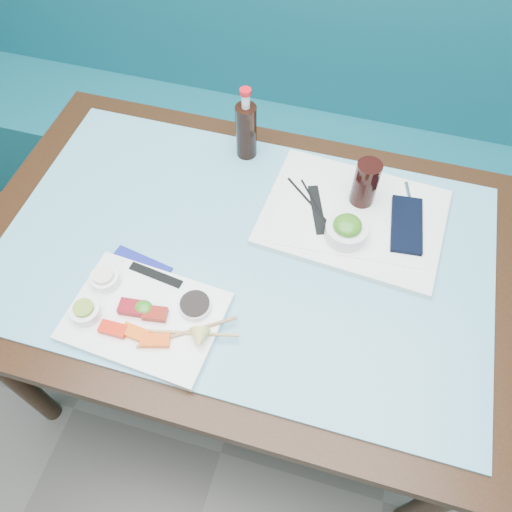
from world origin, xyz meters
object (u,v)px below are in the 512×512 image
(booth_bench, at_px, (305,138))
(cola_glass, at_px, (365,183))
(sashimi_plate, at_px, (145,317))
(serving_tray, at_px, (353,217))
(cola_bottle_body, at_px, (246,131))
(seaweed_bowl, at_px, (346,232))
(dining_table, at_px, (245,268))
(blue_napkin, at_px, (129,281))

(booth_bench, height_order, cola_glass, booth_bench)
(sashimi_plate, relative_size, serving_tray, 0.75)
(cola_glass, relative_size, cola_bottle_body, 0.80)
(seaweed_bowl, xyz_separation_m, cola_glass, (0.02, 0.13, 0.04))
(dining_table, distance_m, blue_napkin, 0.31)
(cola_bottle_body, height_order, blue_napkin, cola_bottle_body)
(blue_napkin, bearing_deg, seaweed_bowl, 28.62)
(seaweed_bowl, bearing_deg, booth_bench, 107.53)
(seaweed_bowl, distance_m, cola_glass, 0.14)
(dining_table, distance_m, serving_tray, 0.31)
(dining_table, relative_size, serving_tray, 3.06)
(serving_tray, relative_size, blue_napkin, 2.97)
(booth_bench, bearing_deg, cola_bottle_body, -99.87)
(dining_table, height_order, cola_glass, cola_glass)
(serving_tray, bearing_deg, cola_glass, 84.12)
(seaweed_bowl, bearing_deg, cola_glass, 81.25)
(seaweed_bowl, bearing_deg, blue_napkin, -151.38)
(dining_table, distance_m, cola_glass, 0.38)
(booth_bench, bearing_deg, sashimi_plate, -98.55)
(serving_tray, height_order, seaweed_bowl, seaweed_bowl)
(cola_glass, bearing_deg, sashimi_plate, -131.66)
(dining_table, xyz_separation_m, seaweed_bowl, (0.24, 0.09, 0.13))
(sashimi_plate, relative_size, cola_glass, 2.60)
(cola_bottle_body, bearing_deg, sashimi_plate, -97.36)
(serving_tray, xyz_separation_m, seaweed_bowl, (-0.01, -0.07, 0.03))
(dining_table, bearing_deg, cola_bottle_body, 105.48)
(sashimi_plate, distance_m, serving_tray, 0.58)
(seaweed_bowl, xyz_separation_m, cola_bottle_body, (-0.33, 0.23, 0.04))
(dining_table, xyz_separation_m, blue_napkin, (-0.24, -0.17, 0.09))
(cola_bottle_body, bearing_deg, seaweed_bowl, -35.32)
(dining_table, relative_size, cola_bottle_body, 8.44)
(seaweed_bowl, height_order, blue_napkin, seaweed_bowl)
(dining_table, height_order, seaweed_bowl, seaweed_bowl)
(serving_tray, xyz_separation_m, blue_napkin, (-0.49, -0.34, -0.01))
(sashimi_plate, height_order, serving_tray, same)
(blue_napkin, bearing_deg, serving_tray, 34.54)
(dining_table, bearing_deg, blue_napkin, -145.33)
(blue_napkin, bearing_deg, dining_table, 34.67)
(cola_bottle_body, relative_size, blue_napkin, 1.07)
(sashimi_plate, xyz_separation_m, cola_glass, (0.42, 0.47, 0.07))
(cola_glass, xyz_separation_m, cola_bottle_body, (-0.35, 0.10, -0.00))
(booth_bench, relative_size, serving_tray, 6.55)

